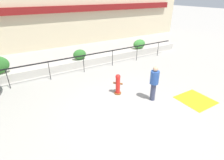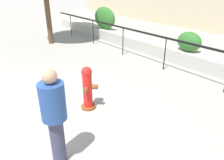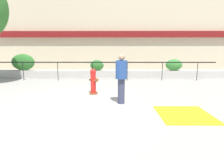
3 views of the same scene
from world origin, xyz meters
name	(u,v)px [view 2 (image 2 of 3)]	position (x,y,z in m)	size (l,w,h in m)	color
ground_plane	(22,122)	(0.00, 0.00, 0.00)	(120.00, 120.00, 0.00)	#9E9991
planter_wall_low	(183,56)	(0.00, 6.00, 0.25)	(18.00, 0.70, 0.50)	#B7B2A8
fence_railing_segment	(166,41)	(0.00, 4.90, 1.02)	(15.00, 0.05, 1.15)	black
hedge_bush_0	(105,18)	(-4.82, 6.00, 1.05)	(1.55, 0.56, 1.10)	#2D6B28
hedge_bush_1	(189,42)	(0.18, 6.00, 0.85)	(0.91, 0.57, 0.70)	#2D6B28
fire_hydrant	(88,88)	(0.44, 1.49, 0.55)	(0.50, 0.50, 1.08)	brown
pedestrian	(54,113)	(1.56, 0.16, 0.99)	(0.43, 0.43, 1.73)	#383D56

